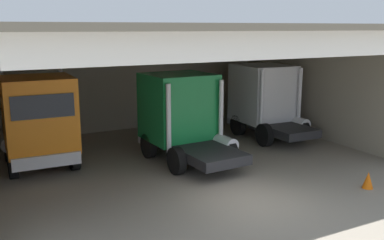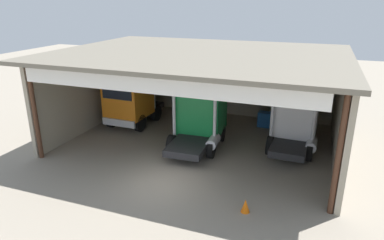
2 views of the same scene
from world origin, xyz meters
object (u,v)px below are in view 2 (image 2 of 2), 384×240
object	(u,v)px
truck_white_right_bay	(295,117)
oil_drum	(182,106)
tool_cart	(265,119)
traffic_cone	(245,206)
truck_orange_center_right_bay	(130,99)
truck_green_center_bay	(200,114)

from	to	relation	value
truck_white_right_bay	oil_drum	world-z (taller)	truck_white_right_bay
tool_cart	traffic_cone	distance (m)	10.11
oil_drum	truck_orange_center_right_bay	bearing A→B (deg)	-117.54
truck_orange_center_right_bay	truck_white_right_bay	bearing A→B (deg)	-178.37
traffic_cone	truck_orange_center_right_bay	bearing A→B (deg)	142.18
tool_cart	traffic_cone	xyz separation A→B (m)	(0.86, -10.07, -0.22)
truck_green_center_bay	truck_white_right_bay	distance (m)	5.33
truck_green_center_bay	oil_drum	world-z (taller)	truck_green_center_bay
truck_orange_center_right_bay	oil_drum	bearing A→B (deg)	-116.22
tool_cart	traffic_cone	world-z (taller)	tool_cart
truck_green_center_bay	tool_cart	xyz separation A→B (m)	(3.10, 4.21, -1.30)
truck_white_right_bay	traffic_cone	xyz separation A→B (m)	(-1.19, -7.24, -1.57)
oil_drum	traffic_cone	distance (m)	13.25
truck_green_center_bay	oil_drum	xyz separation A→B (m)	(-3.25, 5.25, -1.34)
oil_drum	tool_cart	size ratio (longest dim) A/B	0.93
truck_orange_center_right_bay	truck_white_right_bay	distance (m)	10.45
traffic_cone	truck_green_center_bay	bearing A→B (deg)	124.03
oil_drum	tool_cart	xyz separation A→B (m)	(6.35, -1.04, 0.04)
oil_drum	tool_cart	bearing A→B (deg)	-9.32
oil_drum	traffic_cone	size ratio (longest dim) A/B	1.66
oil_drum	traffic_cone	world-z (taller)	oil_drum
truck_white_right_bay	traffic_cone	size ratio (longest dim) A/B	8.48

